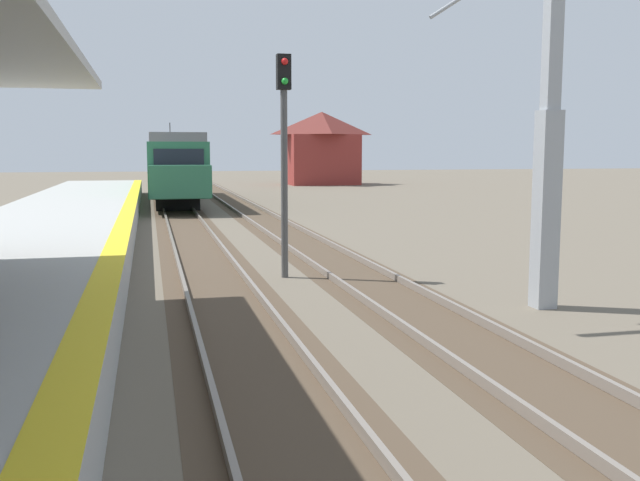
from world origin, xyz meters
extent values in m
cube|color=yellow|center=(-0.25, 16.00, 0.90)|extent=(0.50, 80.00, 0.01)
cube|color=#4C3D2D|center=(1.90, 20.00, 0.00)|extent=(2.34, 120.00, 0.01)
cube|color=slate|center=(1.18, 20.00, 0.08)|extent=(0.08, 120.00, 0.15)
cube|color=slate|center=(2.62, 20.00, 0.08)|extent=(0.08, 120.00, 0.15)
cube|color=#4C3D2D|center=(5.30, 20.00, 0.00)|extent=(2.34, 120.00, 0.01)
cube|color=slate|center=(4.58, 20.00, 0.08)|extent=(0.08, 120.00, 0.15)
cube|color=slate|center=(6.02, 20.00, 0.08)|extent=(0.08, 120.00, 0.15)
cube|color=#286647|center=(1.90, 46.29, 2.07)|extent=(2.90, 18.00, 2.70)
cube|color=slate|center=(1.90, 46.29, 3.64)|extent=(2.67, 18.00, 0.44)
cube|color=black|center=(1.90, 37.27, 2.48)|extent=(2.32, 0.06, 1.21)
cube|color=#286647|center=(1.90, 36.49, 1.60)|extent=(2.78, 1.60, 1.49)
cube|color=black|center=(3.36, 46.29, 2.48)|extent=(0.04, 15.84, 0.86)
cylinder|color=#333333|center=(1.90, 49.89, 4.31)|extent=(0.06, 0.06, 0.90)
cube|color=black|center=(1.90, 40.44, 0.36)|extent=(2.17, 2.20, 0.72)
cube|color=black|center=(1.90, 52.14, 0.36)|extent=(2.17, 2.20, 0.72)
cylinder|color=#4C4C4C|center=(3.59, 19.45, 2.20)|extent=(0.16, 0.16, 4.40)
cube|color=black|center=(3.59, 19.45, 4.80)|extent=(0.32, 0.24, 0.80)
sphere|color=red|center=(3.59, 19.31, 5.02)|extent=(0.16, 0.16, 0.16)
sphere|color=green|center=(3.59, 19.31, 4.58)|extent=(0.16, 0.16, 0.16)
cube|color=#9EA3A8|center=(7.82, 15.04, 1.88)|extent=(0.40, 0.40, 3.75)
cube|color=#9EA3A8|center=(7.82, 15.04, 5.62)|extent=(0.28, 0.28, 3.75)
cube|color=maroon|center=(15.54, 65.43, 2.20)|extent=(6.00, 4.80, 4.40)
pyramid|color=maroon|center=(15.54, 65.43, 5.40)|extent=(6.60, 5.28, 2.00)
camera|label=1|loc=(0.50, 2.78, 3.00)|focal=40.47mm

